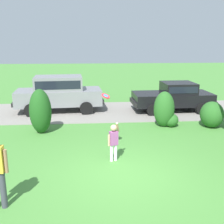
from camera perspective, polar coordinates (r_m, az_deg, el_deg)
name	(u,v)px	position (r m, az deg, el deg)	size (l,w,h in m)	color
ground_plane	(123,175)	(8.10, 2.32, -12.95)	(80.00, 80.00, 0.00)	#478438
driveway_strip	(108,111)	(14.98, -0.87, 0.17)	(28.00, 4.40, 0.02)	gray
shrub_near_tree	(40,111)	(11.68, -14.64, 0.15)	(0.90, 0.99, 1.85)	#1E511C
shrub_centre_left	(165,111)	(12.45, 10.99, 0.21)	(1.11, 0.92, 1.59)	#286023
shrub_centre	(212,114)	(12.92, 20.03, -0.49)	(1.01, 1.12, 1.16)	#286023
parked_sedan	(174,96)	(15.35, 12.74, 3.36)	(4.45, 2.20, 1.56)	black
parked_suv	(59,92)	(15.07, -10.97, 4.14)	(4.83, 2.37, 1.92)	gray
child_thrower	(114,140)	(8.70, 0.34, -5.77)	(0.40, 0.36, 1.29)	white
frisbee	(106,96)	(8.80, -1.33, 3.36)	(0.30, 0.28, 0.20)	red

